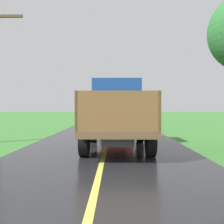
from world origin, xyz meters
name	(u,v)px	position (x,y,z in m)	size (l,w,h in m)	color
banana_truck_near	(116,111)	(0.42, 9.70, 1.48)	(2.38, 5.82, 2.80)	#2D2D30
banana_truck_far	(116,110)	(0.47, 20.94, 1.48)	(2.38, 5.81, 2.80)	#2D2D30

